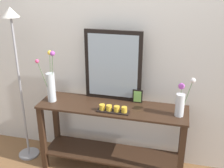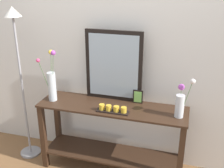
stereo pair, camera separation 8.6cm
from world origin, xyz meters
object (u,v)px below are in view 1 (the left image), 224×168
picture_frame_small (138,96)px  vase_right (181,102)px  console_table (112,132)px  mirror_leaning (113,66)px  tall_vase_left (51,84)px  candle_tray (113,109)px  floor_lamp (17,62)px

picture_frame_small → vase_right: bearing=-22.3°
console_table → mirror_leaning: size_ratio=2.06×
tall_vase_left → picture_frame_small: tall_vase_left is taller
vase_right → candle_tray: 0.65m
console_table → vase_right: 0.81m
tall_vase_left → floor_lamp: floor_lamp is taller
mirror_leaning → floor_lamp: floor_lamp is taller
console_table → picture_frame_small: bearing=32.3°
candle_tray → picture_frame_small: (0.20, 0.27, 0.04)m
console_table → candle_tray: size_ratio=4.81×
tall_vase_left → vase_right: (1.32, 0.00, -0.05)m
mirror_leaning → picture_frame_small: size_ratio=5.18×
console_table → vase_right: vase_right is taller
console_table → floor_lamp: size_ratio=0.88×
mirror_leaning → tall_vase_left: bearing=-161.0°
vase_right → candle_tray: bearing=-172.2°
console_table → mirror_leaning: mirror_leaning is taller
tall_vase_left → floor_lamp: (-0.38, 0.02, 0.20)m
picture_frame_small → console_table: bearing=-147.7°
console_table → tall_vase_left: size_ratio=2.72×
console_table → floor_lamp: (-1.03, -0.01, 0.70)m
candle_tray → floor_lamp: size_ratio=0.18×
mirror_leaning → tall_vase_left: mirror_leaning is taller
floor_lamp → vase_right: bearing=-0.7°
mirror_leaning → floor_lamp: (-0.99, -0.19, 0.03)m
picture_frame_small → candle_tray: bearing=-126.3°
candle_tray → floor_lamp: floor_lamp is taller
tall_vase_left → vase_right: 1.32m
candle_tray → floor_lamp: bearing=174.2°
vase_right → candle_tray: vase_right is taller
console_table → picture_frame_small: picture_frame_small is taller
picture_frame_small → mirror_leaning: bearing=173.9°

